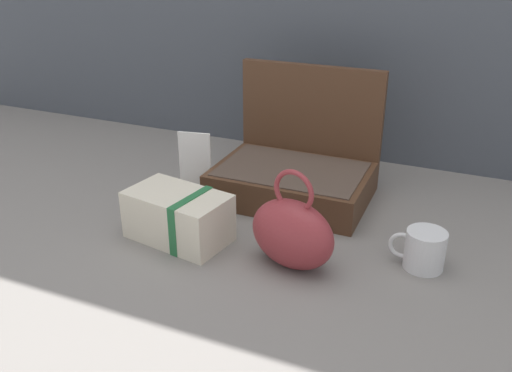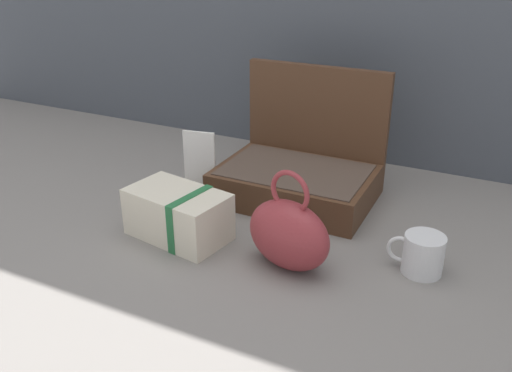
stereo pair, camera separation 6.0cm
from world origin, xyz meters
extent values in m
plane|color=slate|center=(0.00, 0.00, 0.00)|extent=(6.00, 6.00, 0.00)
cube|color=#4C301E|center=(0.04, 0.18, 0.04)|extent=(0.41, 0.28, 0.09)
cube|color=#4C3D33|center=(0.04, 0.18, 0.09)|extent=(0.37, 0.25, 0.00)
cube|color=#4C301E|center=(0.04, 0.33, 0.17)|extent=(0.41, 0.02, 0.34)
ellipsoid|color=maroon|center=(0.15, -0.13, 0.08)|extent=(0.21, 0.15, 0.16)
torus|color=maroon|center=(0.15, -0.13, 0.18)|extent=(0.10, 0.03, 0.10)
cube|color=beige|center=(-0.14, -0.12, 0.06)|extent=(0.26, 0.17, 0.12)
cube|color=#236638|center=(-0.10, -0.13, 0.06)|extent=(0.04, 0.14, 0.12)
cylinder|color=silver|center=(0.41, -0.02, 0.04)|extent=(0.09, 0.09, 0.09)
torus|color=silver|center=(0.37, -0.02, 0.04)|extent=(0.06, 0.01, 0.06)
cube|color=white|center=(-0.22, 0.11, 0.09)|extent=(0.09, 0.02, 0.18)
camera|label=1|loc=(0.48, -1.09, 0.66)|focal=38.27mm
camera|label=2|loc=(0.53, -1.06, 0.66)|focal=38.27mm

